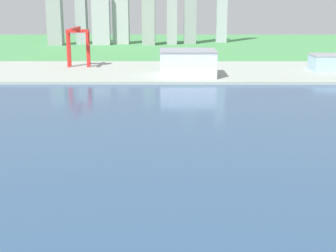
% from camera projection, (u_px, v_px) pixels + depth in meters
% --- Properties ---
extents(ground_plane, '(2400.00, 2400.00, 0.00)m').
position_uv_depth(ground_plane, '(196.00, 120.00, 275.88)').
color(ground_plane, '#499050').
extents(water_bay, '(840.00, 360.00, 0.15)m').
position_uv_depth(water_bay, '(203.00, 151.00, 217.75)').
color(water_bay, '#2D4C70').
rests_on(water_bay, ground).
extents(industrial_pier, '(840.00, 140.00, 2.50)m').
position_uv_depth(industrial_pier, '(186.00, 71.00, 459.58)').
color(industrial_pier, '#9CA69B').
rests_on(industrial_pier, ground).
extents(port_crane_red, '(21.68, 41.71, 39.24)m').
position_uv_depth(port_crane_red, '(78.00, 39.00, 474.63)').
color(port_crane_red, red).
rests_on(port_crane_red, industrial_pier).
extents(warehouse_main, '(48.37, 42.79, 22.62)m').
position_uv_depth(warehouse_main, '(188.00, 63.00, 420.73)').
color(warehouse_main, silver).
rests_on(warehouse_main, industrial_pier).
extents(warehouse_annex, '(42.81, 28.95, 15.18)m').
position_uv_depth(warehouse_annex, '(334.00, 62.00, 454.98)').
color(warehouse_annex, '#99BCD1').
rests_on(warehouse_annex, industrial_pier).
extents(distant_skyline, '(281.77, 73.58, 137.15)m').
position_uv_depth(distant_skyline, '(140.00, 12.00, 761.92)').
color(distant_skyline, gray).
rests_on(distant_skyline, ground).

